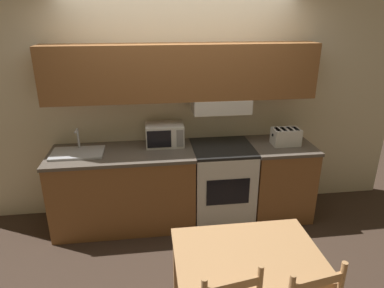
% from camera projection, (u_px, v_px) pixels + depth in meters
% --- Properties ---
extents(ground_plane, '(16.00, 16.00, 0.00)m').
position_uv_depth(ground_plane, '(182.00, 203.00, 4.42)').
color(ground_plane, '#3D2D23').
extents(wall_back, '(5.32, 0.38, 2.55)m').
position_uv_depth(wall_back, '(183.00, 92.00, 3.83)').
color(wall_back, beige).
rests_on(wall_back, ground_plane).
extents(lower_counter_main, '(1.56, 0.69, 0.89)m').
position_uv_depth(lower_counter_main, '(124.00, 188.00, 3.87)').
color(lower_counter_main, brown).
rests_on(lower_counter_main, ground_plane).
extents(lower_counter_right_stub, '(0.70, 0.69, 0.89)m').
position_uv_depth(lower_counter_right_stub, '(278.00, 179.00, 4.09)').
color(lower_counter_right_stub, brown).
rests_on(lower_counter_right_stub, ground_plane).
extents(stove_range, '(0.67, 0.66, 0.89)m').
position_uv_depth(stove_range, '(221.00, 182.00, 4.01)').
color(stove_range, white).
rests_on(stove_range, ground_plane).
extents(microwave, '(0.42, 0.30, 0.25)m').
position_uv_depth(microwave, '(165.00, 134.00, 3.86)').
color(microwave, white).
rests_on(microwave, lower_counter_main).
extents(toaster, '(0.32, 0.20, 0.19)m').
position_uv_depth(toaster, '(286.00, 137.00, 3.88)').
color(toaster, white).
rests_on(toaster, lower_counter_right_stub).
extents(sink_basin, '(0.54, 0.35, 0.25)m').
position_uv_depth(sink_basin, '(77.00, 153.00, 3.64)').
color(sink_basin, '#B7BABF').
rests_on(sink_basin, lower_counter_main).
extents(dining_table, '(1.01, 0.70, 0.76)m').
position_uv_depth(dining_table, '(247.00, 266.00, 2.41)').
color(dining_table, tan).
rests_on(dining_table, ground_plane).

